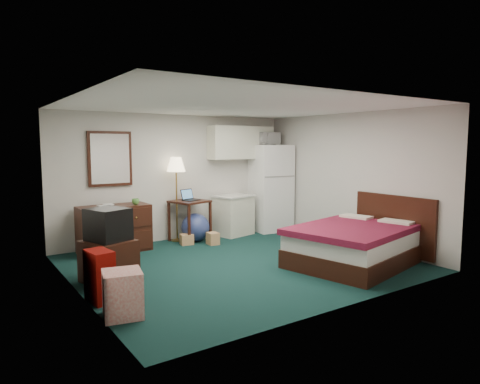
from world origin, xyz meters
TOP-DOWN VIEW (x-y plane):
  - floor at (0.00, 0.00)m, footprint 5.00×4.50m
  - ceiling at (0.00, 0.00)m, footprint 5.00×4.50m
  - walls at (0.00, 0.00)m, footprint 5.01×4.51m
  - mirror at (-1.35, 2.22)m, footprint 0.80×0.06m
  - upper_cabinets at (1.45, 2.08)m, footprint 1.50×0.35m
  - headboard at (2.46, -1.09)m, footprint 0.06×1.56m
  - dresser at (-1.42, 1.88)m, footprint 1.23×0.58m
  - floor_lamp at (-0.11, 2.05)m, footprint 0.46×0.46m
  - desk at (0.11, 1.93)m, footprint 0.79×0.79m
  - exercise_ball at (0.17, 1.80)m, footprint 0.68×0.68m
  - kitchen_counter at (1.14, 1.91)m, footprint 0.85×0.72m
  - fridge at (2.10, 1.88)m, footprint 0.87×0.87m
  - bed at (1.44, -1.09)m, footprint 2.19×1.87m
  - tv_stand at (-2.03, 0.25)m, footprint 0.75×0.78m
  - suitcase at (-2.35, -0.47)m, footprint 0.30×0.42m
  - retail_box at (-2.28, -1.07)m, footprint 0.50×0.50m
  - file_bin at (-1.54, 1.23)m, footprint 0.46×0.39m
  - cardboard_box_a at (-0.10, 1.65)m, footprint 0.27×0.24m
  - cardboard_box_b at (0.32, 1.38)m, footprint 0.21×0.24m
  - laptop at (0.13, 1.89)m, footprint 0.38×0.35m
  - crt_tv at (-2.02, 0.26)m, footprint 0.63×0.65m
  - microwave at (2.05, 1.93)m, footprint 0.51×0.30m
  - book_a at (-1.68, 1.82)m, footprint 0.16×0.06m
  - book_b at (-1.56, 1.97)m, footprint 0.16×0.03m
  - mug at (-1.05, 1.78)m, footprint 0.15×0.13m

SIDE VIEW (x-z plane):
  - floor at x=0.00m, z-range -0.01..0.01m
  - cardboard_box_a at x=-0.10m, z-range 0.00..0.20m
  - cardboard_box_b at x=0.32m, z-range 0.00..0.23m
  - file_bin at x=-1.54m, z-range 0.00..0.27m
  - retail_box at x=-2.28m, z-range 0.00..0.52m
  - exercise_ball at x=0.17m, z-range 0.00..0.56m
  - tv_stand at x=-2.03m, z-range 0.00..0.58m
  - bed at x=1.44m, z-range 0.00..0.61m
  - suitcase at x=-2.35m, z-range 0.00..0.63m
  - desk at x=0.11m, z-range 0.00..0.81m
  - kitchen_counter at x=1.14m, z-range 0.00..0.81m
  - dresser at x=-1.42m, z-range 0.00..0.83m
  - headboard at x=2.46m, z-range 0.05..1.05m
  - crt_tv at x=-2.02m, z-range 0.58..1.03m
  - floor_lamp at x=-0.11m, z-range 0.00..1.66m
  - mug at x=-1.05m, z-range 0.83..0.97m
  - laptop at x=0.13m, z-range 0.81..1.03m
  - book_a at x=-1.68m, z-range 0.83..1.05m
  - book_b at x=-1.56m, z-range 0.83..1.05m
  - fridge at x=2.10m, z-range 0.00..1.90m
  - walls at x=0.00m, z-range 0.00..2.50m
  - mirror at x=-1.35m, z-range 1.15..2.15m
  - upper_cabinets at x=1.45m, z-range 1.60..2.30m
  - microwave at x=2.05m, z-range 1.90..2.24m
  - ceiling at x=0.00m, z-range 2.50..2.50m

